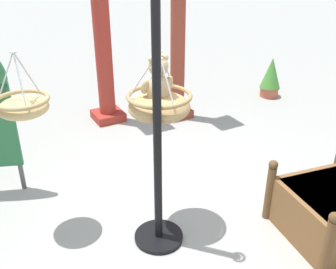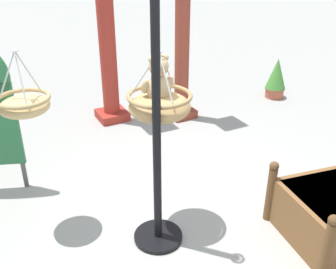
{
  "view_description": "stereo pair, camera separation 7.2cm",
  "coord_description": "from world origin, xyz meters",
  "px_view_note": "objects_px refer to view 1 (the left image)",
  "views": [
    {
      "loc": [
        -1.44,
        -2.53,
        2.46
      ],
      "look_at": [
        -0.02,
        0.07,
        0.96
      ],
      "focal_mm": 41.84,
      "sensor_mm": 36.0,
      "label": 1
    },
    {
      "loc": [
        -1.38,
        -2.57,
        2.46
      ],
      "look_at": [
        -0.02,
        0.07,
        0.96
      ],
      "focal_mm": 41.84,
      "sensor_mm": 36.0,
      "label": 2
    }
  ],
  "objects_px": {
    "display_pole_central": "(158,164)",
    "greenhouse_pillar_right": "(102,37)",
    "hanging_basket_left_high": "(23,106)",
    "wooden_planter_box": "(331,212)",
    "hanging_basket_with_teddy": "(159,105)",
    "potted_plant_fern_front": "(271,78)",
    "greenhouse_pillar_left": "(178,33)",
    "teddy_bear": "(158,83)"
  },
  "relations": [
    {
      "from": "display_pole_central",
      "to": "greenhouse_pillar_right",
      "type": "height_order",
      "value": "greenhouse_pillar_right"
    },
    {
      "from": "hanging_basket_left_high",
      "to": "wooden_planter_box",
      "type": "xyz_separation_m",
      "value": [
        2.26,
        -1.4,
        -0.97
      ]
    },
    {
      "from": "hanging_basket_with_teddy",
      "to": "potted_plant_fern_front",
      "type": "relative_size",
      "value": 0.87
    },
    {
      "from": "greenhouse_pillar_left",
      "to": "display_pole_central",
      "type": "bearing_deg",
      "value": -123.39
    },
    {
      "from": "greenhouse_pillar_right",
      "to": "wooden_planter_box",
      "type": "height_order",
      "value": "greenhouse_pillar_right"
    },
    {
      "from": "greenhouse_pillar_left",
      "to": "potted_plant_fern_front",
      "type": "distance_m",
      "value": 2.03
    },
    {
      "from": "hanging_basket_with_teddy",
      "to": "greenhouse_pillar_right",
      "type": "height_order",
      "value": "greenhouse_pillar_right"
    },
    {
      "from": "wooden_planter_box",
      "to": "hanging_basket_left_high",
      "type": "bearing_deg",
      "value": 148.2
    },
    {
      "from": "teddy_bear",
      "to": "hanging_basket_left_high",
      "type": "height_order",
      "value": "hanging_basket_left_high"
    },
    {
      "from": "wooden_planter_box",
      "to": "potted_plant_fern_front",
      "type": "height_order",
      "value": "potted_plant_fern_front"
    },
    {
      "from": "display_pole_central",
      "to": "greenhouse_pillar_left",
      "type": "xyz_separation_m",
      "value": [
        1.51,
        2.29,
        0.48
      ]
    },
    {
      "from": "display_pole_central",
      "to": "teddy_bear",
      "type": "bearing_deg",
      "value": 61.09
    },
    {
      "from": "teddy_bear",
      "to": "potted_plant_fern_front",
      "type": "xyz_separation_m",
      "value": [
        3.17,
        1.98,
        -1.05
      ]
    },
    {
      "from": "wooden_planter_box",
      "to": "hanging_basket_with_teddy",
      "type": "bearing_deg",
      "value": 142.72
    },
    {
      "from": "display_pole_central",
      "to": "wooden_planter_box",
      "type": "xyz_separation_m",
      "value": [
        1.39,
        -0.69,
        -0.54
      ]
    },
    {
      "from": "greenhouse_pillar_left",
      "to": "greenhouse_pillar_right",
      "type": "relative_size",
      "value": 1.02
    },
    {
      "from": "hanging_basket_with_teddy",
      "to": "greenhouse_pillar_left",
      "type": "bearing_deg",
      "value": 56.32
    },
    {
      "from": "hanging_basket_with_teddy",
      "to": "greenhouse_pillar_left",
      "type": "relative_size",
      "value": 0.22
    },
    {
      "from": "hanging_basket_left_high",
      "to": "potted_plant_fern_front",
      "type": "xyz_separation_m",
      "value": [
        4.19,
        1.54,
        -0.89
      ]
    },
    {
      "from": "teddy_bear",
      "to": "greenhouse_pillar_left",
      "type": "xyz_separation_m",
      "value": [
        1.36,
        2.02,
        -0.11
      ]
    },
    {
      "from": "hanging_basket_with_teddy",
      "to": "teddy_bear",
      "type": "relative_size",
      "value": 1.4
    },
    {
      "from": "hanging_basket_left_high",
      "to": "greenhouse_pillar_right",
      "type": "bearing_deg",
      "value": 54.43
    },
    {
      "from": "hanging_basket_with_teddy",
      "to": "teddy_bear",
      "type": "xyz_separation_m",
      "value": [
        -0.0,
        0.02,
        0.19
      ]
    },
    {
      "from": "greenhouse_pillar_left",
      "to": "wooden_planter_box",
      "type": "relative_size",
      "value": 2.63
    },
    {
      "from": "display_pole_central",
      "to": "hanging_basket_left_high",
      "type": "height_order",
      "value": "display_pole_central"
    },
    {
      "from": "display_pole_central",
      "to": "potted_plant_fern_front",
      "type": "bearing_deg",
      "value": 34.21
    },
    {
      "from": "greenhouse_pillar_left",
      "to": "potted_plant_fern_front",
      "type": "xyz_separation_m",
      "value": [
        1.81,
        -0.04,
        -0.93
      ]
    },
    {
      "from": "teddy_bear",
      "to": "greenhouse_pillar_right",
      "type": "bearing_deg",
      "value": 80.77
    },
    {
      "from": "display_pole_central",
      "to": "wooden_planter_box",
      "type": "height_order",
      "value": "display_pole_central"
    },
    {
      "from": "hanging_basket_with_teddy",
      "to": "greenhouse_pillar_left",
      "type": "xyz_separation_m",
      "value": [
        1.36,
        2.04,
        0.07
      ]
    },
    {
      "from": "hanging_basket_with_teddy",
      "to": "potted_plant_fern_front",
      "type": "distance_m",
      "value": 3.84
    },
    {
      "from": "potted_plant_fern_front",
      "to": "wooden_planter_box",
      "type": "bearing_deg",
      "value": -123.21
    },
    {
      "from": "teddy_bear",
      "to": "potted_plant_fern_front",
      "type": "height_order",
      "value": "teddy_bear"
    },
    {
      "from": "wooden_planter_box",
      "to": "potted_plant_fern_front",
      "type": "bearing_deg",
      "value": 56.79
    },
    {
      "from": "display_pole_central",
      "to": "hanging_basket_with_teddy",
      "type": "xyz_separation_m",
      "value": [
        0.15,
        0.25,
        0.4
      ]
    },
    {
      "from": "teddy_bear",
      "to": "display_pole_central",
      "type": "bearing_deg",
      "value": -118.91
    },
    {
      "from": "display_pole_central",
      "to": "greenhouse_pillar_right",
      "type": "bearing_deg",
      "value": 78.58
    },
    {
      "from": "display_pole_central",
      "to": "hanging_basket_with_teddy",
      "type": "bearing_deg",
      "value": 59.04
    },
    {
      "from": "teddy_bear",
      "to": "wooden_planter_box",
      "type": "relative_size",
      "value": 0.42
    },
    {
      "from": "display_pole_central",
      "to": "teddy_bear",
      "type": "relative_size",
      "value": 5.98
    },
    {
      "from": "hanging_basket_left_high",
      "to": "wooden_planter_box",
      "type": "height_order",
      "value": "hanging_basket_left_high"
    },
    {
      "from": "greenhouse_pillar_left",
      "to": "potted_plant_fern_front",
      "type": "relative_size",
      "value": 3.9
    }
  ]
}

